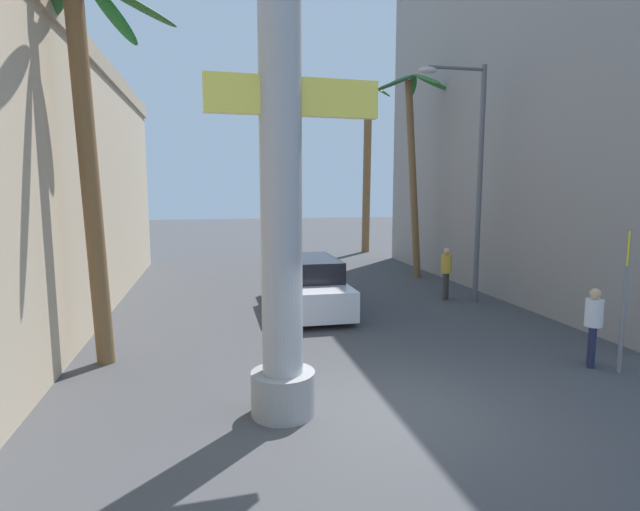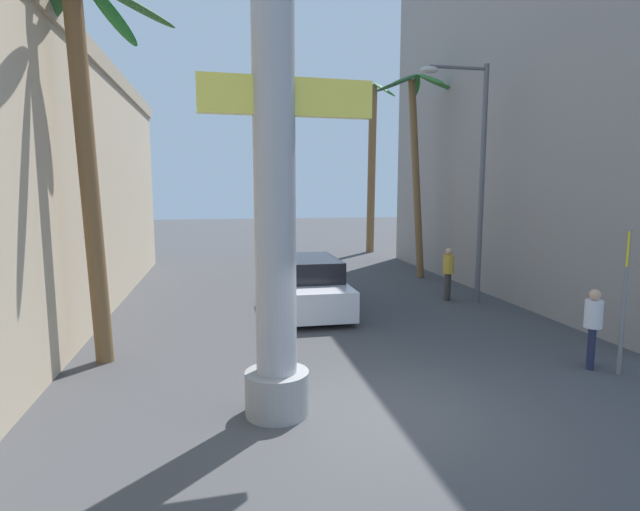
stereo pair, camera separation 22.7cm
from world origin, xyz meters
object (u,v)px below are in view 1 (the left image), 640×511
at_px(street_lamp, 471,163).
at_px(palm_tree_near_left, 88,132).
at_px(palm_tree_mid_right, 413,144).
at_px(pedestrian_mid_right, 446,269).
at_px(crossing_sign, 626,280).
at_px(car_lead, 306,285).
at_px(pedestrian_by_sign, 593,321).
at_px(palm_tree_far_right, 367,159).
at_px(neon_sign_pole, 281,113).

xyz_separation_m(street_lamp, palm_tree_near_left, (-10.16, -3.65, 0.31)).
relative_size(palm_tree_mid_right, pedestrian_mid_right, 4.71).
xyz_separation_m(crossing_sign, palm_tree_mid_right, (0.11, 10.95, 3.50)).
relative_size(car_lead, pedestrian_by_sign, 3.03).
bearing_deg(street_lamp, crossing_sign, -90.81).
relative_size(palm_tree_far_right, palm_tree_mid_right, 1.17).
bearing_deg(pedestrian_mid_right, street_lamp, -44.30).
relative_size(crossing_sign, pedestrian_mid_right, 1.66).
xyz_separation_m(car_lead, palm_tree_mid_right, (5.17, 4.52, 4.61)).
relative_size(palm_tree_near_left, pedestrian_by_sign, 4.70).
height_order(palm_tree_mid_right, pedestrian_by_sign, palm_tree_mid_right).
height_order(neon_sign_pole, palm_tree_near_left, neon_sign_pole).
bearing_deg(palm_tree_far_right, pedestrian_by_sign, -93.45).
distance_m(street_lamp, palm_tree_near_left, 10.80).
relative_size(car_lead, pedestrian_mid_right, 2.87).
relative_size(neon_sign_pole, car_lead, 1.99).
distance_m(palm_tree_far_right, palm_tree_mid_right, 8.32).
xyz_separation_m(crossing_sign, car_lead, (-5.06, 6.43, -1.11)).
xyz_separation_m(crossing_sign, pedestrian_by_sign, (-0.31, 0.40, -0.90)).
bearing_deg(pedestrian_mid_right, car_lead, -176.26).
relative_size(crossing_sign, palm_tree_near_left, 0.37).
bearing_deg(neon_sign_pole, pedestrian_mid_right, 48.51).
distance_m(crossing_sign, car_lead, 8.26).
relative_size(palm_tree_far_right, palm_tree_near_left, 1.24).
bearing_deg(crossing_sign, street_lamp, 89.19).
distance_m(street_lamp, crossing_sign, 6.76).
distance_m(street_lamp, palm_tree_mid_right, 4.79).
distance_m(palm_tree_near_left, pedestrian_by_sign, 10.68).
relative_size(pedestrian_mid_right, pedestrian_by_sign, 1.05).
xyz_separation_m(street_lamp, palm_tree_mid_right, (0.02, 4.69, 0.97)).
bearing_deg(crossing_sign, pedestrian_mid_right, 93.32).
bearing_deg(neon_sign_pole, street_lamp, 44.48).
relative_size(car_lead, palm_tree_mid_right, 0.61).
height_order(street_lamp, palm_tree_mid_right, palm_tree_mid_right).
xyz_separation_m(palm_tree_near_left, pedestrian_mid_right, (9.68, 4.11, -3.69)).
bearing_deg(palm_tree_near_left, car_lead, 37.27).
relative_size(street_lamp, car_lead, 1.49).
bearing_deg(palm_tree_mid_right, street_lamp, -90.29).
height_order(palm_tree_near_left, pedestrian_by_sign, palm_tree_near_left).
bearing_deg(crossing_sign, neon_sign_pole, -176.37).
bearing_deg(palm_tree_near_left, palm_tree_mid_right, 39.30).
bearing_deg(car_lead, palm_tree_mid_right, 41.16).
height_order(car_lead, pedestrian_by_sign, pedestrian_by_sign).
height_order(neon_sign_pole, crossing_sign, neon_sign_pole).
height_order(crossing_sign, palm_tree_far_right, palm_tree_far_right).
xyz_separation_m(neon_sign_pole, crossing_sign, (6.72, 0.43, -2.86)).
bearing_deg(crossing_sign, palm_tree_near_left, 165.41).
relative_size(crossing_sign, pedestrian_by_sign, 1.75).
relative_size(palm_tree_mid_right, palm_tree_near_left, 1.06).
xyz_separation_m(crossing_sign, palm_tree_near_left, (-10.07, 2.62, 2.84)).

